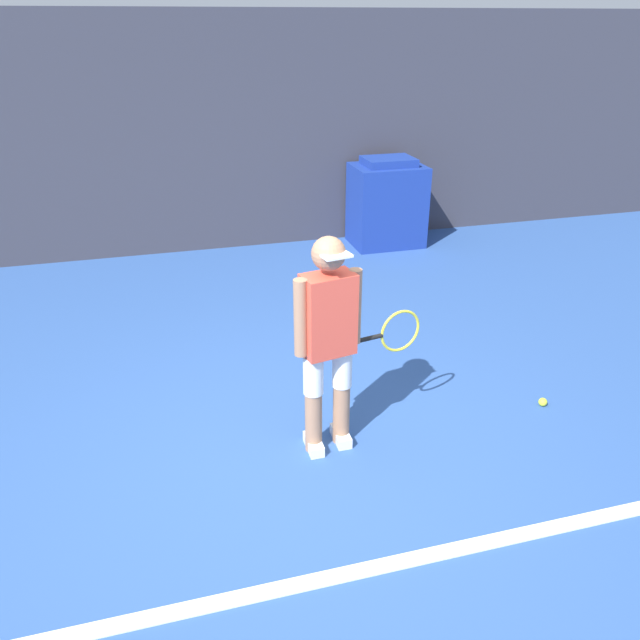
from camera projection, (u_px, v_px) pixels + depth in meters
name	position (u px, v px, depth m)	size (l,w,h in m)	color
ground_plane	(303.00, 470.00, 4.25)	(24.00, 24.00, 0.00)	#2D5193
back_wall	(209.00, 137.00, 7.78)	(24.00, 0.10, 2.90)	#383842
court_baseline	(344.00, 575.00, 3.45)	(21.60, 0.10, 0.01)	white
tennis_player	(330.00, 338.00, 4.14)	(0.96, 0.32, 1.57)	#A37556
tennis_ball	(543.00, 402.00, 4.95)	(0.07, 0.07, 0.07)	#D1E533
covered_chair	(387.00, 204.00, 8.31)	(0.92, 0.71, 1.16)	navy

